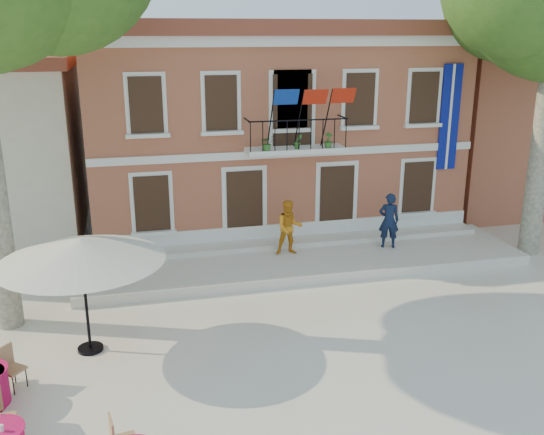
% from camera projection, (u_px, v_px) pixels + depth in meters
% --- Properties ---
extents(ground, '(90.00, 90.00, 0.00)m').
position_uv_depth(ground, '(276.00, 336.00, 14.83)').
color(ground, beige).
rests_on(ground, ground).
extents(main_building, '(13.50, 9.59, 7.50)m').
position_uv_depth(main_building, '(265.00, 122.00, 23.44)').
color(main_building, '#A8553D').
rests_on(main_building, ground).
extents(neighbor_east, '(9.40, 9.40, 6.40)m').
position_uv_depth(neighbor_east, '(519.00, 122.00, 27.24)').
color(neighbor_east, '#A8553D').
rests_on(neighbor_east, ground).
extents(terrace, '(14.00, 3.40, 0.30)m').
position_uv_depth(terrace, '(304.00, 260.00, 19.32)').
color(terrace, silver).
rests_on(terrace, ground).
extents(patio_umbrella, '(3.71, 3.71, 2.76)m').
position_uv_depth(patio_umbrella, '(81.00, 250.00, 13.42)').
color(patio_umbrella, black).
rests_on(patio_umbrella, ground).
extents(pedestrian_navy, '(0.77, 0.61, 1.84)m').
position_uv_depth(pedestrian_navy, '(389.00, 220.00, 19.78)').
color(pedestrian_navy, '#101B36').
rests_on(pedestrian_navy, terrace).
extents(pedestrian_orange, '(0.91, 0.74, 1.76)m').
position_uv_depth(pedestrian_orange, '(289.00, 228.00, 19.18)').
color(pedestrian_orange, orange).
rests_on(pedestrian_orange, terrace).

